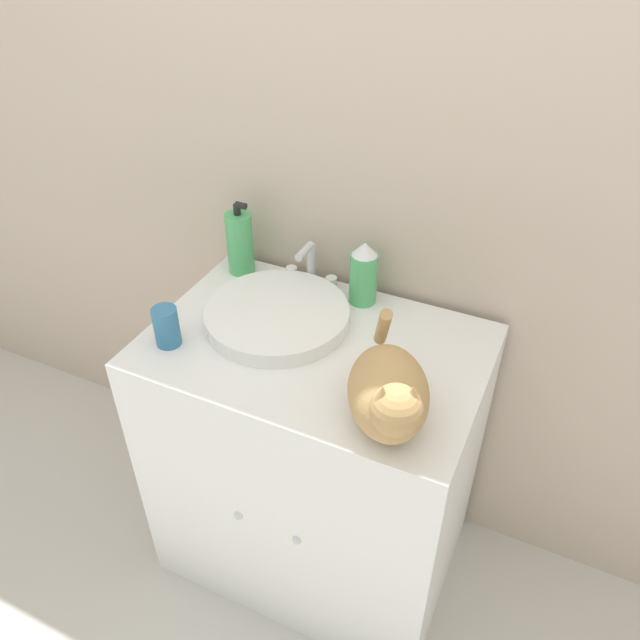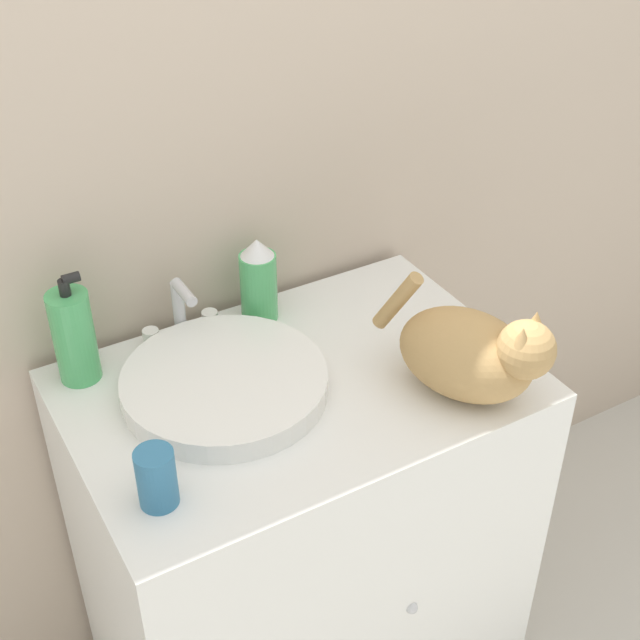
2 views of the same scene
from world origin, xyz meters
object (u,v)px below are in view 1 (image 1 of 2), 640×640
(soap_bottle, at_px, (240,243))
(cup, at_px, (167,327))
(cat, at_px, (389,394))
(spray_bottle, at_px, (364,274))

(soap_bottle, distance_m, cup, 0.37)
(soap_bottle, bearing_deg, cat, -33.78)
(cat, relative_size, spray_bottle, 1.89)
(spray_bottle, height_order, cup, spray_bottle)
(soap_bottle, bearing_deg, spray_bottle, 1.02)
(soap_bottle, relative_size, cup, 2.14)
(spray_bottle, bearing_deg, cat, -61.55)
(soap_bottle, distance_m, spray_bottle, 0.37)
(spray_bottle, distance_m, cup, 0.52)
(cup, bearing_deg, cat, -2.91)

